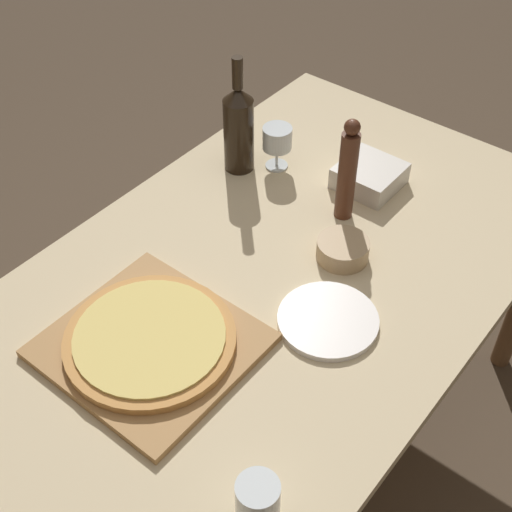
{
  "coord_description": "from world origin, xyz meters",
  "views": [
    {
      "loc": [
        0.69,
        -0.93,
        1.88
      ],
      "look_at": [
        -0.02,
        -0.04,
        0.78
      ],
      "focal_mm": 50.0,
      "sensor_mm": 36.0,
      "label": 1
    }
  ],
  "objects_px": {
    "pepper_mill": "(347,172)",
    "small_bowl": "(343,250)",
    "pizza": "(150,339)",
    "wine_glass": "(277,139)",
    "wine_bottle": "(239,127)"
  },
  "relations": [
    {
      "from": "small_bowl",
      "to": "pepper_mill",
      "type": "bearing_deg",
      "value": 122.97
    },
    {
      "from": "wine_bottle",
      "to": "pepper_mill",
      "type": "height_order",
      "value": "wine_bottle"
    },
    {
      "from": "wine_glass",
      "to": "small_bowl",
      "type": "xyz_separation_m",
      "value": [
        0.34,
        -0.19,
        -0.06
      ]
    },
    {
      "from": "wine_bottle",
      "to": "pepper_mill",
      "type": "relative_size",
      "value": 1.17
    },
    {
      "from": "pepper_mill",
      "to": "small_bowl",
      "type": "xyz_separation_m",
      "value": [
        0.08,
        -0.13,
        -0.11
      ]
    },
    {
      "from": "wine_bottle",
      "to": "wine_glass",
      "type": "distance_m",
      "value": 0.11
    },
    {
      "from": "wine_bottle",
      "to": "wine_glass",
      "type": "xyz_separation_m",
      "value": [
        0.08,
        0.06,
        -0.04
      ]
    },
    {
      "from": "pepper_mill",
      "to": "small_bowl",
      "type": "distance_m",
      "value": 0.19
    },
    {
      "from": "pizza",
      "to": "wine_glass",
      "type": "distance_m",
      "value": 0.68
    },
    {
      "from": "pizza",
      "to": "wine_bottle",
      "type": "bearing_deg",
      "value": 113.29
    },
    {
      "from": "wine_glass",
      "to": "small_bowl",
      "type": "distance_m",
      "value": 0.39
    },
    {
      "from": "wine_bottle",
      "to": "wine_glass",
      "type": "relative_size",
      "value": 2.66
    },
    {
      "from": "wine_bottle",
      "to": "wine_glass",
      "type": "bearing_deg",
      "value": 40.0
    },
    {
      "from": "wine_glass",
      "to": "wine_bottle",
      "type": "bearing_deg",
      "value": -140.0
    },
    {
      "from": "small_bowl",
      "to": "wine_bottle",
      "type": "bearing_deg",
      "value": 163.63
    }
  ]
}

